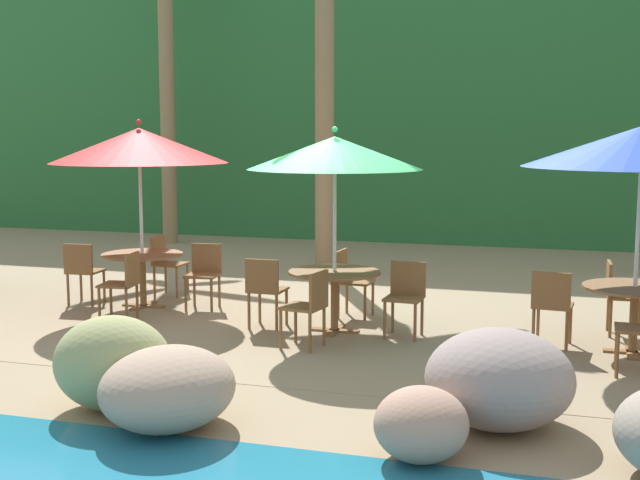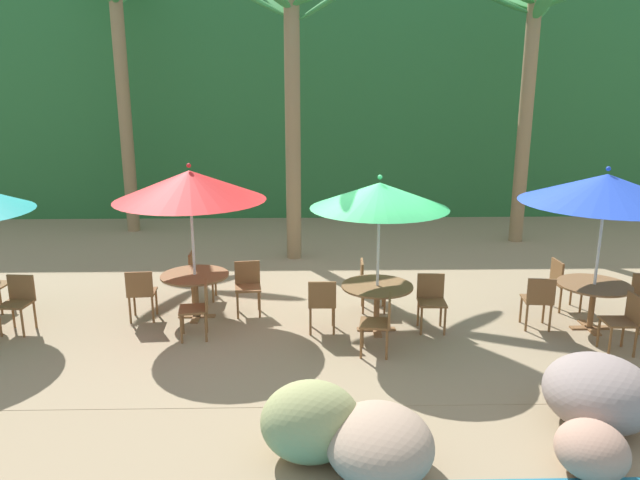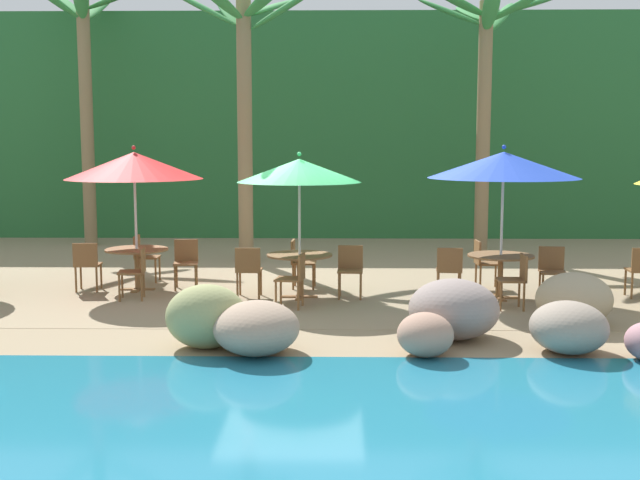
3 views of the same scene
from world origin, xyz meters
TOP-DOWN VIEW (x-y plane):
  - ground_plane at (0.00, 0.00)m, footprint 120.00×120.00m
  - terrace_deck at (0.00, 0.00)m, footprint 18.00×5.20m
  - foliage_backdrop at (0.00, 9.00)m, footprint 28.00×2.40m
  - rock_seawall at (-0.17, -3.16)m, footprint 16.95×2.94m
  - umbrella_red at (-2.74, 0.30)m, footprint 2.38×2.38m
  - dining_table_red at (-2.74, 0.30)m, footprint 1.10×1.10m
  - chair_red_seaward at (-1.91, 0.49)m, footprint 0.47×0.47m
  - chair_red_inland at (-2.84, 1.15)m, footprint 0.43×0.42m
  - chair_red_left at (-3.58, 0.15)m, footprint 0.45×0.46m
  - chair_red_right at (-2.54, -0.53)m, footprint 0.48×0.47m
  - umbrella_green at (0.16, -0.31)m, footprint 2.07×2.07m
  - dining_table_green at (0.16, -0.31)m, footprint 1.10×1.10m
  - chair_green_seaward at (1.01, -0.26)m, footprint 0.44×0.45m
  - chair_green_inland at (0.11, 0.54)m, footprint 0.45×0.44m
  - chair_green_left at (-0.69, -0.40)m, footprint 0.42×0.43m
  - chair_green_right at (0.12, -1.17)m, footprint 0.48×0.48m
  - dining_table_blue at (3.52, -0.33)m, footprint 1.10×1.10m
  - chair_blue_inland at (3.39, 0.52)m, footprint 0.45×0.44m
  - chair_blue_left at (2.66, -0.34)m, footprint 0.46×0.47m
  - palm_tree_nearest at (-5.44, 6.40)m, footprint 2.95×3.22m
  - palm_tree_second at (-1.18, 3.80)m, footprint 3.53×3.31m

SIDE VIEW (x-z plane):
  - ground_plane at x=0.00m, z-range 0.00..0.00m
  - terrace_deck at x=0.00m, z-range 0.00..0.01m
  - rock_seawall at x=-0.17m, z-range -0.08..0.85m
  - chair_red_seaward at x=-1.91m, z-range 0.08..0.95m
  - chair_red_inland at x=-2.84m, z-range 0.08..0.95m
  - chair_red_left at x=-3.58m, z-range 0.08..0.95m
  - chair_red_right at x=-2.54m, z-range 0.08..0.95m
  - chair_green_seaward at x=1.01m, z-range 0.08..0.95m
  - chair_green_inland at x=0.11m, z-range 0.08..0.95m
  - chair_green_left at x=-0.69m, z-range 0.08..0.95m
  - chair_green_right at x=0.12m, z-range 0.08..0.95m
  - chair_blue_inland at x=3.39m, z-range 0.08..0.95m
  - chair_blue_left at x=2.66m, z-range 0.08..0.95m
  - dining_table_red at x=-2.74m, z-range 0.24..0.98m
  - dining_table_green at x=0.16m, z-range 0.24..0.98m
  - dining_table_blue at x=3.52m, z-range 0.24..0.98m
  - umbrella_green at x=0.16m, z-range 0.91..3.36m
  - umbrella_red at x=-2.74m, z-range 0.93..3.47m
  - foliage_backdrop at x=0.00m, z-range 0.00..6.00m
  - palm_tree_second at x=-1.18m, z-range 1.06..7.01m
  - palm_tree_nearest at x=-5.44m, z-range 0.94..7.44m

